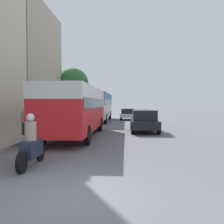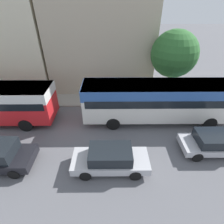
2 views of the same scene
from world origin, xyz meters
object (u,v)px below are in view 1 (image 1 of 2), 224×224
object	(u,v)px
bus_lead	(76,105)
motorcycle_behind_lead	(31,146)
car_far_curb	(128,114)
pedestrian_walking_away	(61,114)
car_crossing	(141,116)
pedestrian_near_curb	(25,122)
bus_following	(98,103)
car_distant	(144,121)

from	to	relation	value
bus_lead	motorcycle_behind_lead	distance (m)	7.34
car_far_curb	pedestrian_walking_away	distance (m)	9.51
car_crossing	car_far_curb	xyz separation A→B (m)	(-1.27, 6.37, -0.03)
bus_lead	pedestrian_near_curb	bearing A→B (deg)	-170.54
bus_following	motorcycle_behind_lead	bearing A→B (deg)	-89.68
bus_lead	pedestrian_walking_away	distance (m)	9.27
car_far_curb	bus_lead	bearing A→B (deg)	-101.82
car_crossing	pedestrian_walking_away	distance (m)	7.81
car_distant	pedestrian_walking_away	world-z (taller)	pedestrian_walking_away
motorcycle_behind_lead	pedestrian_near_curb	bearing A→B (deg)	114.15
bus_following	car_far_curb	xyz separation A→B (m)	(3.38, 2.61, -1.31)
car_distant	pedestrian_walking_away	distance (m)	9.65
bus_lead	car_distant	bearing A→B (deg)	31.83
bus_lead	motorcycle_behind_lead	world-z (taller)	bus_lead
pedestrian_near_curb	pedestrian_walking_away	size ratio (longest dim) A/B	0.95
car_crossing	car_far_curb	world-z (taller)	car_crossing
pedestrian_near_curb	bus_following	bearing A→B (deg)	77.79
car_far_curb	pedestrian_near_curb	bearing A→B (deg)	-111.40
pedestrian_walking_away	car_crossing	bearing A→B (deg)	4.01
bus_lead	car_distant	world-z (taller)	bus_lead
motorcycle_behind_lead	pedestrian_walking_away	world-z (taller)	pedestrian_walking_away
pedestrian_walking_away	car_far_curb	bearing A→B (deg)	46.65
motorcycle_behind_lead	car_far_curb	xyz separation A→B (m)	(3.27, 22.77, 0.03)
car_crossing	pedestrian_near_curb	xyz separation A→B (m)	(-7.55, -9.67, 0.19)
motorcycle_behind_lead	pedestrian_near_curb	size ratio (longest dim) A/B	1.42
car_crossing	car_distant	bearing A→B (deg)	-91.68
bus_lead	car_far_curb	size ratio (longest dim) A/B	2.56
bus_following	car_distant	size ratio (longest dim) A/B	2.78
pedestrian_near_curb	car_distant	bearing A→B (deg)	23.44
car_crossing	pedestrian_near_curb	bearing A→B (deg)	-127.99
car_crossing	pedestrian_walking_away	xyz separation A→B (m)	(-7.79, -0.55, 0.25)
car_far_curb	pedestrian_near_curb	distance (m)	17.23
motorcycle_behind_lead	car_distant	world-z (taller)	motorcycle_behind_lead
bus_lead	bus_following	bearing A→B (deg)	90.58
motorcycle_behind_lead	bus_lead	bearing A→B (deg)	89.86
pedestrian_walking_away	car_distant	bearing A→B (deg)	-37.98
bus_lead	bus_following	distance (m)	12.92
car_distant	bus_following	bearing A→B (deg)	113.54
bus_lead	pedestrian_walking_away	bearing A→B (deg)	110.79
car_crossing	pedestrian_near_curb	size ratio (longest dim) A/B	2.73
motorcycle_behind_lead	car_distant	xyz separation A→B (m)	(4.35, 9.92, 0.12)
bus_lead	car_far_curb	distance (m)	15.92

